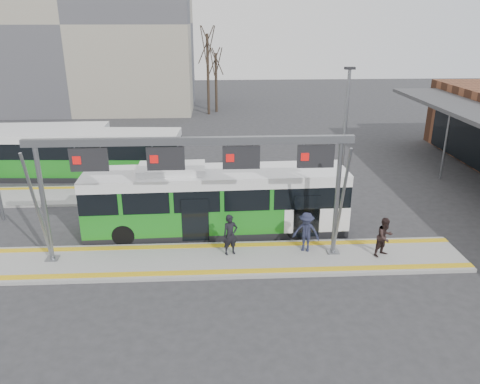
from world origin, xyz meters
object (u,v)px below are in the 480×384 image
object	(u,v)px
gantry	(195,163)
passenger_c	(306,232)
hero_bus	(216,201)
passenger_b	(385,237)
passenger_a	(230,235)

from	to	relation	value
gantry	passenger_c	world-z (taller)	gantry
hero_bus	gantry	bearing A→B (deg)	-107.59
passenger_b	passenger_c	world-z (taller)	passenger_c
gantry	passenger_b	size ratio (longest dim) A/B	7.53
hero_bus	passenger_a	size ratio (longest dim) A/B	6.82
gantry	passenger_a	world-z (taller)	gantry
gantry	passenger_b	world-z (taller)	gantry
passenger_c	hero_bus	bearing A→B (deg)	167.04
gantry	passenger_b	bearing A→B (deg)	-2.53
passenger_a	passenger_c	world-z (taller)	passenger_a
passenger_b	passenger_c	distance (m)	3.31
passenger_b	passenger_c	xyz separation A→B (m)	(-3.25, 0.60, 0.03)
gantry	hero_bus	bearing A→B (deg)	74.08
hero_bus	passenger_a	bearing A→B (deg)	-79.11
hero_bus	passenger_a	xyz separation A→B (m)	(0.59, -2.66, -0.49)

